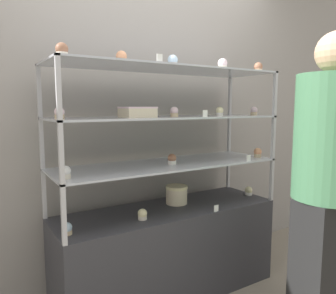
% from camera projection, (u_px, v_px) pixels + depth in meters
% --- Properties ---
extents(ground_plane, '(20.00, 20.00, 0.00)m').
position_uv_depth(ground_plane, '(168.00, 292.00, 2.35)').
color(ground_plane, gray).
extents(back_wall, '(8.00, 0.05, 2.60)m').
position_uv_depth(back_wall, '(141.00, 109.00, 2.53)').
color(back_wall, gray).
rests_on(back_wall, ground_plane).
extents(display_base, '(1.56, 0.50, 0.62)m').
position_uv_depth(display_base, '(168.00, 251.00, 2.31)').
color(display_base, '#333338').
rests_on(display_base, ground_plane).
extents(display_riser_lower, '(1.56, 0.50, 0.32)m').
position_uv_depth(display_riser_lower, '(168.00, 166.00, 2.24)').
color(display_riser_lower, '#B7B7BC').
rests_on(display_riser_lower, display_base).
extents(display_riser_middle, '(1.56, 0.50, 0.32)m').
position_uv_depth(display_riser_middle, '(168.00, 119.00, 2.20)').
color(display_riser_middle, '#B7B7BC').
rests_on(display_riser_middle, display_riser_lower).
extents(display_riser_upper, '(1.56, 0.50, 0.32)m').
position_uv_depth(display_riser_upper, '(168.00, 71.00, 2.16)').
color(display_riser_upper, '#B7B7BC').
rests_on(display_riser_upper, display_riser_middle).
extents(layer_cake_centerpiece, '(0.16, 0.16, 0.13)m').
position_uv_depth(layer_cake_centerpiece, '(177.00, 195.00, 2.38)').
color(layer_cake_centerpiece, beige).
rests_on(layer_cake_centerpiece, display_base).
extents(sheet_cake_frosted, '(0.20, 0.17, 0.06)m').
position_uv_depth(sheet_cake_frosted, '(137.00, 112.00, 2.02)').
color(sheet_cake_frosted, beige).
rests_on(sheet_cake_frosted, display_riser_middle).
extents(cupcake_0, '(0.06, 0.06, 0.07)m').
position_uv_depth(cupcake_0, '(67.00, 229.00, 1.81)').
color(cupcake_0, '#CCB28C').
rests_on(cupcake_0, display_base).
extents(cupcake_1, '(0.06, 0.06, 0.07)m').
position_uv_depth(cupcake_1, '(142.00, 214.00, 2.05)').
color(cupcake_1, beige).
rests_on(cupcake_1, display_base).
extents(cupcake_2, '(0.06, 0.06, 0.07)m').
position_uv_depth(cupcake_2, '(249.00, 191.00, 2.62)').
color(cupcake_2, white).
rests_on(cupcake_2, display_base).
extents(price_tag_0, '(0.04, 0.00, 0.04)m').
position_uv_depth(price_tag_0, '(216.00, 208.00, 2.20)').
color(price_tag_0, white).
rests_on(price_tag_0, display_base).
extents(cupcake_3, '(0.06, 0.06, 0.07)m').
position_uv_depth(cupcake_3, '(65.00, 172.00, 1.75)').
color(cupcake_3, beige).
rests_on(cupcake_3, display_riser_lower).
extents(cupcake_4, '(0.06, 0.06, 0.07)m').
position_uv_depth(cupcake_4, '(172.00, 159.00, 2.19)').
color(cupcake_4, white).
rests_on(cupcake_4, display_riser_lower).
extents(cupcake_5, '(0.06, 0.06, 0.07)m').
position_uv_depth(cupcake_5, '(258.00, 153.00, 2.50)').
color(cupcake_5, '#CCB28C').
rests_on(cupcake_5, display_riser_lower).
extents(price_tag_1, '(0.04, 0.00, 0.04)m').
position_uv_depth(price_tag_1, '(249.00, 158.00, 2.32)').
color(price_tag_1, white).
rests_on(price_tag_1, display_riser_lower).
extents(cupcake_6, '(0.05, 0.05, 0.06)m').
position_uv_depth(cupcake_6, '(59.00, 113.00, 1.72)').
color(cupcake_6, '#CCB28C').
rests_on(cupcake_6, display_riser_middle).
extents(cupcake_7, '(0.05, 0.05, 0.06)m').
position_uv_depth(cupcake_7, '(174.00, 112.00, 2.12)').
color(cupcake_7, '#CCB28C').
rests_on(cupcake_7, display_riser_middle).
extents(cupcake_8, '(0.05, 0.05, 0.06)m').
position_uv_depth(cupcake_8, '(220.00, 112.00, 2.31)').
color(cupcake_8, white).
rests_on(cupcake_8, display_riser_middle).
extents(cupcake_9, '(0.05, 0.05, 0.06)m').
position_uv_depth(cupcake_9, '(254.00, 111.00, 2.51)').
color(cupcake_9, '#CCB28C').
rests_on(cupcake_9, display_riser_middle).
extents(price_tag_2, '(0.04, 0.00, 0.04)m').
position_uv_depth(price_tag_2, '(205.00, 114.00, 2.07)').
color(price_tag_2, white).
rests_on(price_tag_2, display_riser_middle).
extents(cupcake_10, '(0.06, 0.06, 0.08)m').
position_uv_depth(cupcake_10, '(62.00, 50.00, 1.69)').
color(cupcake_10, beige).
rests_on(cupcake_10, display_riser_upper).
extents(cupcake_11, '(0.06, 0.06, 0.08)m').
position_uv_depth(cupcake_11, '(121.00, 58.00, 1.94)').
color(cupcake_11, '#CCB28C').
rests_on(cupcake_11, display_riser_upper).
extents(cupcake_12, '(0.06, 0.06, 0.08)m').
position_uv_depth(cupcake_12, '(173.00, 61.00, 2.09)').
color(cupcake_12, white).
rests_on(cupcake_12, display_riser_upper).
extents(cupcake_13, '(0.06, 0.06, 0.08)m').
position_uv_depth(cupcake_13, '(222.00, 64.00, 2.24)').
color(cupcake_13, beige).
rests_on(cupcake_13, display_riser_upper).
extents(cupcake_14, '(0.06, 0.06, 0.08)m').
position_uv_depth(cupcake_14, '(258.00, 68.00, 2.44)').
color(cupcake_14, '#CCB28C').
rests_on(cupcake_14, display_riser_upper).
extents(price_tag_3, '(0.04, 0.00, 0.04)m').
position_uv_depth(price_tag_3, '(160.00, 58.00, 1.86)').
color(price_tag_3, white).
rests_on(price_tag_3, display_riser_upper).
extents(customer_figure, '(0.40, 0.40, 1.73)m').
position_uv_depth(customer_figure, '(329.00, 178.00, 1.85)').
color(customer_figure, black).
rests_on(customer_figure, ground_plane).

